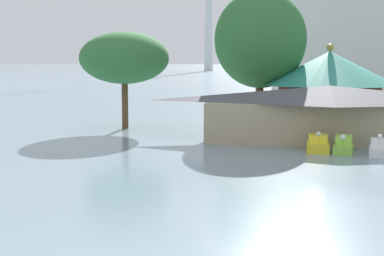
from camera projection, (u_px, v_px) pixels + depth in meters
The scene contains 7 objects.
pedal_boat_yellow at pixel (318, 145), 40.74m from camera, with size 1.70×2.73×1.61m.
pedal_boat_lime at pixel (344, 146), 40.19m from camera, with size 1.77×2.94×1.48m.
pedal_boat_white at pixel (379, 149), 38.82m from camera, with size 1.63×2.41×1.65m.
boathouse at pixel (329, 112), 45.58m from camera, with size 21.45×7.79×4.60m.
green_roof_pavilion at pixel (329, 86), 52.78m from camera, with size 12.56×12.56×8.21m.
shoreline_tree_tall_left at pixel (124, 58), 53.80m from camera, with size 8.69×8.69×9.40m.
shoreline_tree_mid at pixel (260, 40), 53.67m from camera, with size 8.88×8.88×13.39m.
Camera 1 is at (4.68, -14.47, 6.63)m, focal length 51.98 mm.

